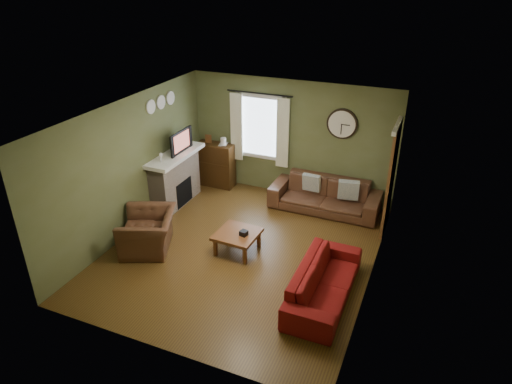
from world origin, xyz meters
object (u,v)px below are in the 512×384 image
at_px(bookshelf, 216,165).
at_px(sofa_brown, 325,195).
at_px(armchair, 148,231).
at_px(coffee_table, 237,242).
at_px(sofa_red, 324,282).

distance_m(bookshelf, sofa_brown, 2.70).
xyz_separation_m(sofa_brown, armchair, (-2.59, -2.69, 0.01)).
bearing_deg(bookshelf, armchair, -88.14).
xyz_separation_m(bookshelf, armchair, (0.09, -2.89, -0.17)).
bearing_deg(coffee_table, bookshelf, 124.91).
relative_size(bookshelf, sofa_brown, 0.45).
bearing_deg(sofa_red, armchair, 87.89).
xyz_separation_m(bookshelf, coffee_table, (1.65, -2.36, -0.32)).
distance_m(sofa_brown, armchair, 3.74).
bearing_deg(coffee_table, sofa_brown, 64.35).
bearing_deg(coffee_table, sofa_red, -19.90).
distance_m(bookshelf, sofa_red, 4.57).
xyz_separation_m(bookshelf, sofa_brown, (2.69, -0.19, -0.18)).
distance_m(bookshelf, armchair, 2.89).
height_order(bookshelf, sofa_brown, bookshelf).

